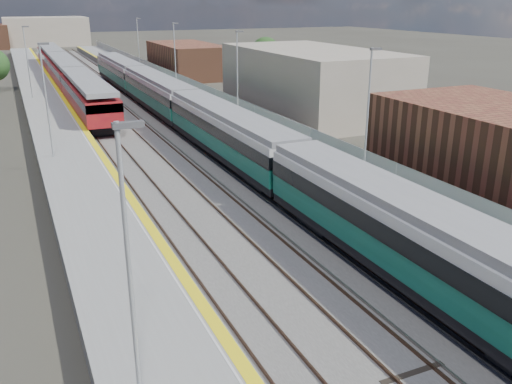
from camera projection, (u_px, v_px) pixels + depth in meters
ground at (147, 116)px, 54.68m from camera, size 320.00×320.00×0.00m
ballast_bed at (120, 113)px, 55.95m from camera, size 10.50×155.00×0.06m
tracks at (123, 109)px, 57.59m from camera, size 8.96×160.00×0.17m
platform_right at (190, 103)px, 58.69m from camera, size 4.70×155.00×8.52m
platform_left at (50, 114)px, 53.15m from camera, size 4.30×155.00×8.52m
green_train at (188, 108)px, 46.78m from camera, size 2.84×79.18×3.13m
red_train at (65, 72)px, 70.37m from camera, size 3.03×61.43×3.83m
tree_d at (265, 52)px, 80.16m from camera, size 4.40×4.40×5.96m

